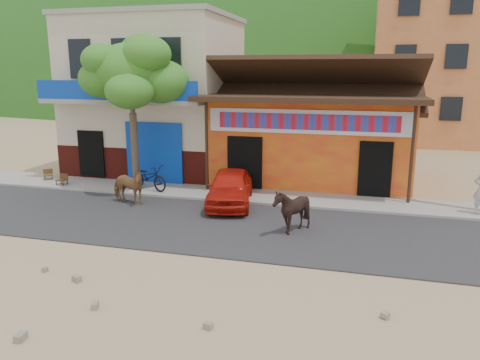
% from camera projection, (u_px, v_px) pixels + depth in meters
% --- Properties ---
extents(ground, '(120.00, 120.00, 0.00)m').
position_uv_depth(ground, '(193.00, 256.00, 12.25)').
color(ground, '#9E825B').
rests_on(ground, ground).
extents(road, '(60.00, 5.00, 0.04)m').
position_uv_depth(road, '(221.00, 226.00, 14.59)').
color(road, '#28282B').
rests_on(road, ground).
extents(sidewalk, '(60.00, 2.00, 0.12)m').
position_uv_depth(sidewalk, '(249.00, 196.00, 17.87)').
color(sidewalk, gray).
rests_on(sidewalk, ground).
extents(dance_club, '(8.00, 6.00, 3.60)m').
position_uv_depth(dance_club, '(314.00, 138.00, 20.73)').
color(dance_club, orange).
rests_on(dance_club, ground).
extents(cafe_building, '(7.00, 6.00, 7.00)m').
position_uv_depth(cafe_building, '(157.00, 97.00, 22.23)').
color(cafe_building, beige).
rests_on(cafe_building, ground).
extents(apartment_front, '(9.00, 9.00, 12.00)m').
position_uv_depth(apartment_front, '(445.00, 50.00, 31.15)').
color(apartment_front, '#CC723F').
rests_on(apartment_front, ground).
extents(hillside, '(100.00, 40.00, 24.00)m').
position_uv_depth(hillside, '(345.00, 23.00, 75.26)').
color(hillside, '#194C14').
rests_on(hillside, ground).
extents(tree, '(3.00, 3.00, 6.00)m').
position_uv_depth(tree, '(133.00, 113.00, 18.14)').
color(tree, '#2D721E').
rests_on(tree, sidewalk).
extents(cow_tan, '(1.65, 1.01, 1.30)m').
position_uv_depth(cow_tan, '(127.00, 186.00, 16.76)').
color(cow_tan, olive).
rests_on(cow_tan, road).
extents(cow_dark, '(1.51, 1.41, 1.38)m').
position_uv_depth(cow_dark, '(292.00, 210.00, 13.76)').
color(cow_dark, black).
rests_on(cow_dark, road).
extents(red_car, '(2.18, 3.94, 1.27)m').
position_uv_depth(red_car, '(230.00, 187.00, 16.70)').
color(red_car, red).
rests_on(red_car, road).
extents(scooter, '(2.02, 1.33, 1.00)m').
position_uv_depth(scooter, '(149.00, 177.00, 18.47)').
color(scooter, black).
rests_on(scooter, sidewalk).
extents(cafe_chair_left, '(0.38, 0.38, 0.81)m').
position_uv_depth(cafe_chair_left, '(61.00, 175.00, 19.29)').
color(cafe_chair_left, '#4C2F19').
rests_on(cafe_chair_left, sidewalk).
extents(cafe_chair_right, '(0.54, 0.54, 0.82)m').
position_uv_depth(cafe_chair_right, '(48.00, 170.00, 20.20)').
color(cafe_chair_right, '#50391A').
rests_on(cafe_chair_right, sidewalk).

